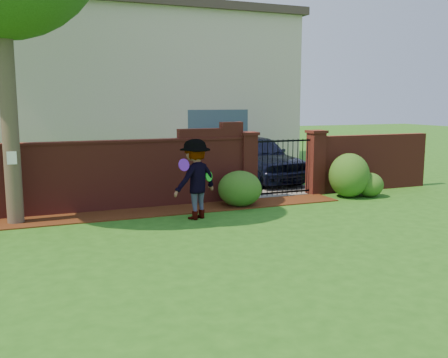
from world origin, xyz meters
name	(u,v)px	position (x,y,z in m)	size (l,w,h in m)	color
ground	(221,246)	(0.00, 0.00, -0.01)	(80.00, 80.00, 0.01)	#235916
mulch_bed	(134,213)	(-0.95, 3.34, 0.01)	(11.10, 1.08, 0.03)	#3C1A0A
brick_wall	(84,175)	(-2.01, 4.00, 0.93)	(8.70, 0.31, 2.16)	maroon
brick_wall_return	(371,162)	(6.60, 4.00, 0.85)	(4.00, 0.25, 1.70)	maroon
pillar_left	(248,165)	(2.40, 4.00, 0.96)	(0.50, 0.50, 1.88)	maroon
pillar_right	(316,162)	(4.60, 4.00, 0.96)	(0.50, 0.50, 1.88)	maroon
iron_gate	(283,167)	(3.50, 4.00, 0.85)	(1.78, 0.03, 1.60)	black
driveway	(229,177)	(3.50, 8.00, 0.01)	(3.20, 8.00, 0.01)	slate
house	(134,90)	(1.00, 12.00, 3.16)	(12.40, 6.40, 6.30)	beige
car	(258,158)	(4.05, 6.73, 0.80)	(1.90, 4.72, 1.61)	black
paper_notice	(12,158)	(-3.60, 3.21, 1.50)	(0.20, 0.01, 0.28)	white
shrub_left	(240,189)	(1.81, 3.19, 0.47)	(1.14, 1.14, 0.93)	#1D5118
shrub_middle	(349,175)	(5.20, 3.19, 0.63)	(1.15, 1.15, 1.26)	#1D5118
shrub_right	(370,185)	(5.80, 3.02, 0.35)	(0.78, 0.78, 0.70)	#1D5118
man	(196,179)	(0.31, 2.30, 0.93)	(1.20, 0.69, 1.86)	gray
frisbee_purple	(184,165)	(-0.08, 2.01, 1.32)	(0.28, 0.28, 0.03)	#691DBA
frisbee_green	(209,176)	(0.64, 2.35, 0.98)	(0.25, 0.25, 0.02)	green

